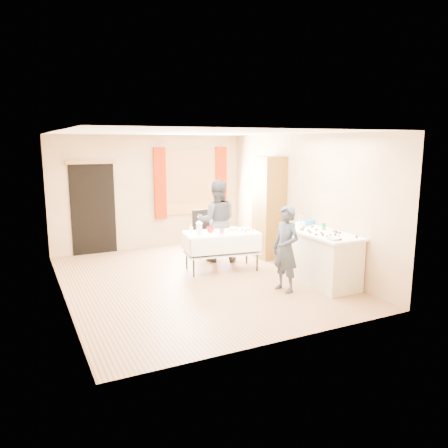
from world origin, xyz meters
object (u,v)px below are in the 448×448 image
girl (286,249)px  party_table (222,247)px  cabinet (269,208)px  woman (217,221)px  counter (321,258)px  chair (205,242)px

girl → party_table: bearing=-176.6°
party_table → girl: size_ratio=1.05×
cabinet → woman: size_ratio=1.28×
cabinet → counter: 1.99m
cabinet → counter: bearing=-93.0°
cabinet → girl: 2.19m
woman → party_table: bearing=95.7°
counter → woman: woman is taller
counter → chair: size_ratio=1.51×
cabinet → chair: cabinet is taller
counter → woman: 2.38m
cabinet → party_table: size_ratio=1.43×
chair → girl: 2.72m
woman → counter: bearing=138.9°
chair → girl: size_ratio=0.70×
cabinet → girl: bearing=-114.3°
cabinet → counter: cabinet is taller
girl → chair: bearing=174.3°
cabinet → party_table: bearing=-162.2°
cabinet → party_table: cabinet is taller
girl → cabinet: bearing=143.7°
counter → party_table: counter is taller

